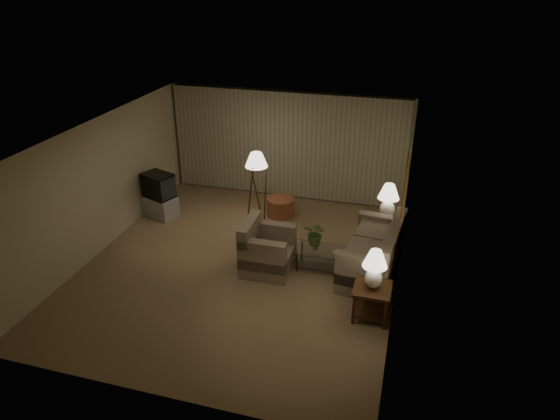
# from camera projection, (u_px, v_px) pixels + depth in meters

# --- Properties ---
(ground) EXTENTS (7.00, 7.00, 0.00)m
(ground) POSITION_uv_depth(u_px,v_px,m) (242.00, 264.00, 9.96)
(ground) COLOR #A5845B
(ground) RESTS_ON ground
(room_shell) EXTENTS (6.04, 7.02, 2.72)m
(room_shell) POSITION_uv_depth(u_px,v_px,m) (264.00, 156.00, 10.48)
(room_shell) COLOR beige
(room_shell) RESTS_ON ground
(sofa) EXTENTS (2.09, 1.35, 0.84)m
(sofa) POSITION_uv_depth(u_px,v_px,m) (372.00, 254.00, 9.50)
(sofa) COLOR gray
(sofa) RESTS_ON ground
(armchair) EXTENTS (0.99, 0.94, 0.82)m
(armchair) POSITION_uv_depth(u_px,v_px,m) (268.00, 251.00, 9.62)
(armchair) COLOR gray
(armchair) RESTS_ON ground
(side_table_near) EXTENTS (0.62, 0.62, 0.60)m
(side_table_near) POSITION_uv_depth(u_px,v_px,m) (372.00, 296.00, 8.30)
(side_table_near) COLOR #371F0F
(side_table_near) RESTS_ON ground
(side_table_far) EXTENTS (0.48, 0.41, 0.60)m
(side_table_far) POSITION_uv_depth(u_px,v_px,m) (385.00, 226.00, 10.55)
(side_table_far) COLOR #371F0F
(side_table_far) RESTS_ON ground
(table_lamp_near) EXTENTS (0.41, 0.41, 0.70)m
(table_lamp_near) POSITION_uv_depth(u_px,v_px,m) (375.00, 266.00, 8.04)
(table_lamp_near) COLOR white
(table_lamp_near) RESTS_ON side_table_near
(table_lamp_far) EXTENTS (0.44, 0.44, 0.76)m
(table_lamp_far) POSITION_uv_depth(u_px,v_px,m) (388.00, 198.00, 10.26)
(table_lamp_far) COLOR white
(table_lamp_far) RESTS_ON side_table_far
(coffee_table) EXTENTS (1.07, 0.58, 0.41)m
(coffee_table) POSITION_uv_depth(u_px,v_px,m) (323.00, 256.00, 9.70)
(coffee_table) COLOR silver
(coffee_table) RESTS_ON ground
(tv_cabinet) EXTENTS (1.08, 0.98, 0.50)m
(tv_cabinet) POSITION_uv_depth(u_px,v_px,m) (161.00, 206.00, 11.75)
(tv_cabinet) COLOR #B4B3B6
(tv_cabinet) RESTS_ON ground
(crt_tv) EXTENTS (0.98, 0.91, 0.57)m
(crt_tv) POSITION_uv_depth(u_px,v_px,m) (158.00, 185.00, 11.51)
(crt_tv) COLOR black
(crt_tv) RESTS_ON tv_cabinet
(floor_lamp) EXTENTS (0.52, 0.52, 1.59)m
(floor_lamp) POSITION_uv_depth(u_px,v_px,m) (257.00, 184.00, 11.47)
(floor_lamp) COLOR #371F0F
(floor_lamp) RESTS_ON ground
(ottoman) EXTENTS (0.69, 0.69, 0.43)m
(ottoman) POSITION_uv_depth(u_px,v_px,m) (281.00, 207.00, 11.81)
(ottoman) COLOR #A46137
(ottoman) RESTS_ON ground
(vase) EXTENTS (0.13, 0.13, 0.14)m
(vase) POSITION_uv_depth(u_px,v_px,m) (315.00, 246.00, 9.65)
(vase) COLOR white
(vase) RESTS_ON coffee_table
(flowers) EXTENTS (0.53, 0.49, 0.49)m
(flowers) POSITION_uv_depth(u_px,v_px,m) (316.00, 232.00, 9.51)
(flowers) COLOR #547A36
(flowers) RESTS_ON vase
(book) EXTENTS (0.30, 0.31, 0.02)m
(book) POSITION_uv_depth(u_px,v_px,m) (335.00, 254.00, 9.49)
(book) COLOR olive
(book) RESTS_ON coffee_table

